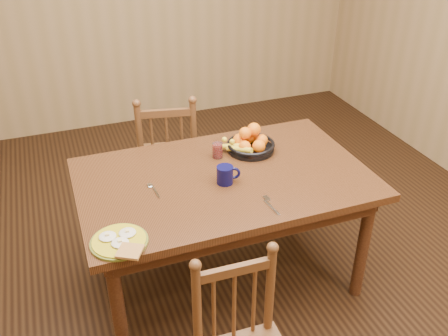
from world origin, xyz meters
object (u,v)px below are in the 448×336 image
object	(u,v)px
dining_table	(224,189)
coffee_mug	(226,175)
breakfast_plate	(120,241)
chair_far	(168,158)
fruit_bowl	(250,143)

from	to	relation	value
dining_table	coffee_mug	distance (m)	0.15
breakfast_plate	coffee_mug	world-z (taller)	coffee_mug
breakfast_plate	dining_table	bearing A→B (deg)	30.79
dining_table	chair_far	world-z (taller)	chair_far
dining_table	coffee_mug	world-z (taller)	coffee_mug
chair_far	coffee_mug	bearing A→B (deg)	108.71
dining_table	breakfast_plate	bearing A→B (deg)	-149.21
chair_far	breakfast_plate	world-z (taller)	chair_far
coffee_mug	dining_table	bearing A→B (deg)	76.89
chair_far	coffee_mug	xyz separation A→B (m)	(0.11, -0.88, 0.34)
fruit_bowl	breakfast_plate	bearing A→B (deg)	-145.90
dining_table	fruit_bowl	bearing A→B (deg)	41.62
breakfast_plate	coffee_mug	bearing A→B (deg)	26.60
chair_far	fruit_bowl	xyz separation A→B (m)	(0.37, -0.59, 0.34)
breakfast_plate	coffee_mug	xyz separation A→B (m)	(0.63, 0.32, 0.04)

